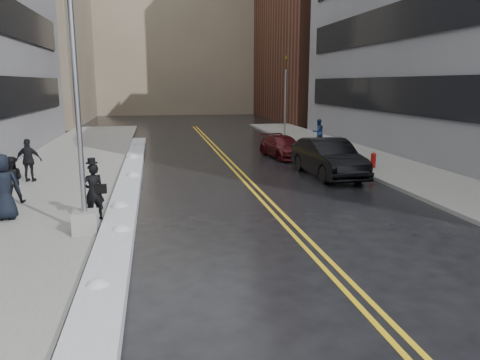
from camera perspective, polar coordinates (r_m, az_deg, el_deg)
name	(u,v)px	position (r m, az deg, el deg)	size (l,w,h in m)	color
ground	(215,256)	(11.64, -3.03, -9.22)	(160.00, 160.00, 0.00)	black
sidewalk_west	(53,180)	(21.63, -21.88, 0.00)	(5.50, 50.00, 0.15)	gray
sidewalk_east	(392,168)	(24.03, 18.02, 1.38)	(4.00, 50.00, 0.15)	gray
lane_line_left	(238,175)	(21.52, -0.25, 0.61)	(0.12, 50.00, 0.01)	gold
lane_line_right	(244,175)	(21.57, 0.53, 0.63)	(0.12, 50.00, 0.01)	gold
snow_ridge	(129,185)	(19.23, -13.40, -0.55)	(0.90, 30.00, 0.34)	silver
building_west_far	(15,36)	(56.79, -25.74, 15.51)	(14.00, 22.00, 18.00)	gray
building_far	(175,35)	(71.19, -7.97, 17.15)	(36.00, 16.00, 22.00)	gray
lamppost	(80,146)	(13.03, -18.91, 3.94)	(0.65, 0.65, 7.62)	gray
fire_hydrant	(373,159)	(23.50, 15.94, 2.45)	(0.26, 0.26, 0.73)	maroon
traffic_signal	(285,93)	(36.16, 5.55, 10.49)	(0.16, 0.20, 6.00)	gray
pedestrian_fedora	(93,192)	(14.48, -17.43, -1.39)	(0.62, 0.41, 1.71)	black
pedestrian_b	(12,180)	(17.60, -26.06, 0.03)	(0.78, 0.61, 1.60)	black
pedestrian_c	(3,187)	(15.50, -26.94, -0.77)	(0.97, 0.63, 1.99)	black
pedestrian_d	(29,160)	(21.12, -24.34, 2.20)	(1.05, 0.44, 1.78)	black
pedestrian_east	(318,132)	(31.37, 9.52, 5.80)	(0.82, 0.64, 1.69)	navy
car_black	(328,158)	(21.45, 10.72, 2.66)	(1.80, 5.15, 1.70)	black
car_maroon	(283,147)	(26.73, 5.27, 4.06)	(1.70, 4.19, 1.22)	#430A0E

